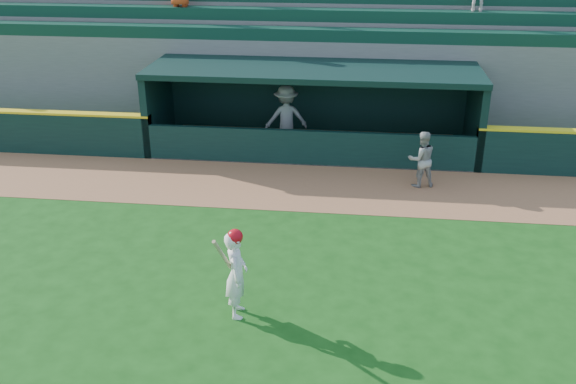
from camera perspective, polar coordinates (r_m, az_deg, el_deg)
name	(u,v)px	position (r m, az deg, el deg)	size (l,w,h in m)	color
ground	(278,289)	(12.16, -0.89, -8.66)	(120.00, 120.00, 0.00)	#144711
warning_track	(303,187)	(16.48, 1.34, 0.47)	(40.00, 3.00, 0.01)	#97603C
dugout_player_front	(422,159)	(16.62, 11.79, 2.88)	(0.71, 0.56, 1.47)	#9B9B96
dugout_player_inside	(286,118)	(18.83, -0.17, 6.60)	(1.24, 0.71, 1.92)	gray
dugout	(314,103)	(18.94, 2.29, 7.94)	(9.40, 2.80, 2.46)	slate
stands	(324,38)	(23.15, 3.21, 13.48)	(34.50, 6.25, 7.55)	slate
batter_at_plate	(236,272)	(11.08, -4.63, -7.13)	(0.53, 0.78, 1.68)	white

